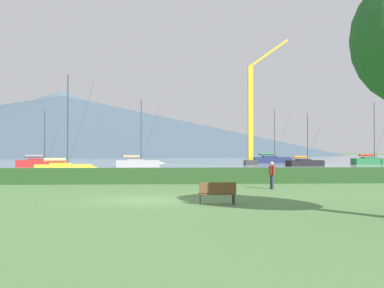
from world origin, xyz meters
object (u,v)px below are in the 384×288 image
sailboat_slip_2 (272,159)px  person_seated_viewer (272,173)px  sailboat_slip_5 (372,161)px  sailboat_slip_6 (41,163)px  sailboat_slip_7 (138,163)px  sailboat_slip_1 (64,168)px  park_bench_under_tree (217,192)px  sailboat_slip_3 (305,162)px  dock_crane (252,120)px

sailboat_slip_2 → person_seated_viewer: (-14.19, -59.88, 0.28)m
sailboat_slip_2 → sailboat_slip_5: size_ratio=0.94×
sailboat_slip_6 → sailboat_slip_7: 13.91m
sailboat_slip_1 → sailboat_slip_7: sailboat_slip_1 is taller
sailboat_slip_6 → park_bench_under_tree: size_ratio=5.18×
sailboat_slip_1 → sailboat_slip_7: size_ratio=1.04×
sailboat_slip_1 → sailboat_slip_6: (-7.22, 18.70, 0.04)m
sailboat_slip_5 → park_bench_under_tree: (-33.78, -58.33, -0.12)m
sailboat_slip_1 → sailboat_slip_3: (32.10, 20.79, -0.03)m
sailboat_slip_1 → park_bench_under_tree: size_ratio=6.51×
sailboat_slip_1 → dock_crane: size_ratio=0.49×
sailboat_slip_2 → sailboat_slip_5: 18.00m
sailboat_slip_6 → dock_crane: size_ratio=0.39×
sailboat_slip_5 → person_seated_viewer: 58.57m
sailboat_slip_7 → person_seated_viewer: bearing=-82.1°
sailboat_slip_2 → sailboat_slip_7: 31.91m
sailboat_slip_5 → dock_crane: size_ratio=0.51×
person_seated_viewer → dock_crane: dock_crane is taller
sailboat_slip_3 → park_bench_under_tree: (-19.32, -49.79, -0.02)m
sailboat_slip_6 → dock_crane: dock_crane is taller
park_bench_under_tree → person_seated_viewer: size_ratio=0.96×
dock_crane → sailboat_slip_2: bearing=61.8°
sailboat_slip_1 → sailboat_slip_2: (31.16, 38.67, 0.12)m
sailboat_slip_5 → park_bench_under_tree: sailboat_slip_5 is taller
sailboat_slip_1 → person_seated_viewer: bearing=-69.7°
sailboat_slip_5 → sailboat_slip_7: sailboat_slip_5 is taller
park_bench_under_tree → person_seated_viewer: bearing=60.9°
sailboat_slip_2 → sailboat_slip_5: bearing=-34.3°
sailboat_slip_6 → park_bench_under_tree: 51.72m
sailboat_slip_6 → sailboat_slip_7: sailboat_slip_7 is taller
sailboat_slip_2 → park_bench_under_tree: size_ratio=6.48×
sailboat_slip_1 → sailboat_slip_3: size_ratio=1.26×
person_seated_viewer → sailboat_slip_1: bearing=116.1°
sailboat_slip_3 → person_seated_viewer: (-15.13, -42.00, 0.43)m
sailboat_slip_2 → sailboat_slip_3: bearing=-90.1°
sailboat_slip_6 → sailboat_slip_7: (13.90, -0.48, -0.01)m
sailboat_slip_2 → person_seated_viewer: size_ratio=6.19×
sailboat_slip_1 → sailboat_slip_3: 38.24m
sailboat_slip_2 → sailboat_slip_3: size_ratio=1.26×
sailboat_slip_6 → person_seated_viewer: sailboat_slip_6 is taller
sailboat_slip_3 → sailboat_slip_1: bearing=-161.0°
sailboat_slip_2 → park_bench_under_tree: 70.12m
sailboat_slip_5 → dock_crane: dock_crane is taller
sailboat_slip_1 → sailboat_slip_6: size_ratio=1.26×
sailboat_slip_7 → park_bench_under_tree: sailboat_slip_7 is taller
dock_crane → sailboat_slip_7: bearing=-153.9°
sailboat_slip_3 → sailboat_slip_6: (-39.32, -2.09, 0.07)m
sailboat_slip_1 → dock_crane: 37.61m
sailboat_slip_2 → sailboat_slip_1: bearing=-131.9°
sailboat_slip_3 → person_seated_viewer: size_ratio=4.93×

